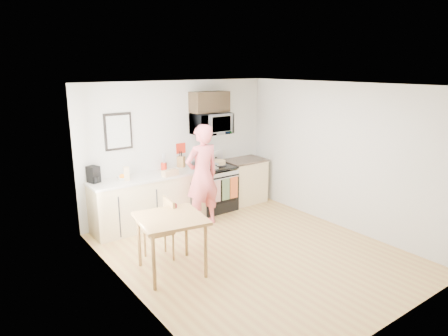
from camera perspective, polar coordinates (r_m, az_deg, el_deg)
floor at (r=6.46m, az=4.18°, el=-11.95°), size 4.60×4.60×0.00m
back_wall at (r=7.84m, az=-6.56°, el=2.80°), size 4.00×0.04×2.60m
front_wall at (r=4.59m, az=23.47°, el=-6.76°), size 4.00×0.04×2.60m
left_wall at (r=4.99m, az=-13.41°, el=-4.27°), size 0.04×4.60×2.60m
right_wall at (r=7.43m, az=16.24°, el=1.65°), size 0.04×4.60×2.60m
ceiling at (r=5.80m, az=4.65°, el=11.74°), size 4.00×4.60×0.04m
window at (r=5.66m, az=-16.40°, el=0.37°), size 0.06×1.40×1.50m
cabinet_left at (r=7.46m, az=-10.58°, el=-4.75°), size 2.10×0.60×0.90m
countertop_left at (r=7.32m, az=-10.75°, el=-1.27°), size 2.14×0.64×0.04m
cabinet_right at (r=8.59m, az=2.91°, el=-1.94°), size 0.84×0.60×0.90m
countertop_right at (r=8.47m, az=2.95°, el=1.11°), size 0.88×0.64×0.04m
range at (r=8.12m, az=-1.38°, el=-3.01°), size 0.76×0.70×1.16m
microwave at (r=7.91m, az=-1.87°, el=6.36°), size 0.76×0.51×0.42m
upper_cabinet at (r=7.90m, az=-2.08°, el=9.42°), size 0.76×0.35×0.40m
wall_art at (r=7.24m, az=-14.87°, el=5.06°), size 0.50×0.04×0.65m
wall_trivet at (r=7.86m, az=-6.19°, el=2.83°), size 0.20×0.02×0.20m
person at (r=7.22m, az=-3.13°, el=-1.10°), size 0.69×0.46×1.88m
dining_table at (r=5.65m, az=-7.63°, el=-7.85°), size 0.89×0.89×0.83m
chair at (r=6.14m, az=-8.25°, el=-7.41°), size 0.47×0.43×0.93m
knife_block at (r=7.83m, az=-6.14°, el=0.89°), size 0.15×0.17×0.21m
utensil_crock at (r=7.65m, az=-8.61°, el=0.70°), size 0.11×0.11×0.33m
fruit_bowl at (r=7.17m, az=-14.27°, el=-1.31°), size 0.27×0.27×0.10m
milk_carton at (r=7.09m, az=-13.75°, el=-0.78°), size 0.11×0.11×0.24m
coffee_maker at (r=7.10m, az=-18.13°, el=-0.95°), size 0.21×0.26×0.28m
bread_bag at (r=7.25m, az=-7.69°, el=-0.69°), size 0.30×0.16×0.11m
cake at (r=8.02m, az=-0.65°, el=0.74°), size 0.29×0.29×0.10m
kettle at (r=7.92m, az=-3.29°, el=0.90°), size 0.18×0.18×0.22m
pot at (r=7.76m, az=-1.43°, el=0.27°), size 0.18×0.31×0.09m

